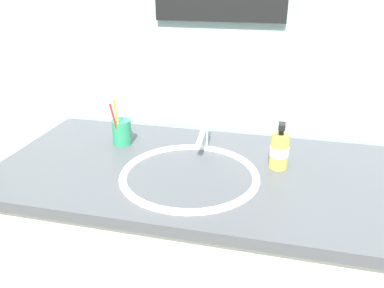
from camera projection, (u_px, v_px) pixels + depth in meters
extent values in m
cube|color=silver|center=(220.00, 29.00, 1.34)|extent=(2.45, 0.04, 2.40)
cube|color=silver|center=(197.00, 275.00, 1.36)|extent=(1.20, 0.58, 0.80)
cube|color=#4C4C51|center=(198.00, 173.00, 1.19)|extent=(1.25, 0.62, 0.03)
ellipsoid|color=white|center=(190.00, 189.00, 1.16)|extent=(0.36, 0.36, 0.09)
torus|color=white|center=(190.00, 176.00, 1.14)|extent=(0.42, 0.42, 0.02)
cylinder|color=#595B60|center=(190.00, 201.00, 1.18)|extent=(0.03, 0.03, 0.01)
cylinder|color=silver|center=(205.00, 132.00, 1.31)|extent=(0.02, 0.02, 0.11)
cylinder|color=silver|center=(201.00, 136.00, 1.26)|extent=(0.02, 0.11, 0.04)
cylinder|color=silver|center=(206.00, 113.00, 1.30)|extent=(0.01, 0.05, 0.01)
cylinder|color=#2D9966|center=(122.00, 132.00, 1.34)|extent=(0.07, 0.07, 0.09)
cylinder|color=yellow|center=(118.00, 121.00, 1.29)|extent=(0.01, 0.03, 0.18)
cube|color=white|center=(113.00, 96.00, 1.24)|extent=(0.01, 0.02, 0.03)
cylinder|color=red|center=(115.00, 123.00, 1.29)|extent=(0.02, 0.04, 0.17)
cube|color=white|center=(109.00, 100.00, 1.24)|extent=(0.01, 0.02, 0.03)
cylinder|color=#DBCC4C|center=(279.00, 151.00, 1.17)|extent=(0.06, 0.06, 0.11)
cylinder|color=black|center=(281.00, 131.00, 1.14)|extent=(0.02, 0.02, 0.02)
cube|color=black|center=(282.00, 126.00, 1.12)|extent=(0.02, 0.04, 0.02)
cylinder|color=white|center=(279.00, 151.00, 1.17)|extent=(0.06, 0.06, 0.03)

